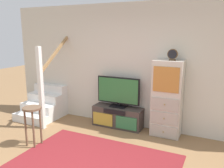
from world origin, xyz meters
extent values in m
cube|color=beige|center=(0.00, 2.46, 1.35)|extent=(6.40, 0.12, 2.70)
cube|color=maroon|center=(0.00, 0.60, 0.01)|extent=(2.60, 1.80, 0.01)
cube|color=#423833|center=(-0.30, 2.20, 0.23)|extent=(1.12, 0.36, 0.46)
cube|color=#B79333|center=(-0.58, 2.01, 0.19)|extent=(0.47, 0.02, 0.27)
cube|color=#337042|center=(-0.02, 2.01, 0.19)|extent=(0.47, 0.02, 0.27)
cube|color=black|center=(-0.30, 2.01, 0.40)|extent=(0.50, 0.02, 0.09)
cube|color=black|center=(-0.30, 2.22, 0.47)|extent=(0.36, 0.22, 0.02)
cylinder|color=black|center=(-0.30, 2.22, 0.51)|extent=(0.05, 0.05, 0.06)
cube|color=black|center=(-0.30, 2.22, 0.83)|extent=(0.98, 0.05, 0.59)
cube|color=#2D6B38|center=(-0.30, 2.19, 0.83)|extent=(0.93, 0.01, 0.54)
cube|color=beige|center=(0.77, 2.21, 0.77)|extent=(0.58, 0.34, 1.55)
cube|color=#ADA497|center=(0.77, 2.03, 0.14)|extent=(0.53, 0.02, 0.24)
sphere|color=olive|center=(0.77, 2.01, 0.14)|extent=(0.03, 0.03, 0.03)
cube|color=#ADA497|center=(0.77, 2.03, 0.43)|extent=(0.53, 0.02, 0.24)
sphere|color=olive|center=(0.77, 2.01, 0.43)|extent=(0.03, 0.03, 0.03)
cube|color=#ADA497|center=(0.77, 2.03, 0.71)|extent=(0.53, 0.02, 0.24)
sphere|color=olive|center=(0.77, 2.01, 0.71)|extent=(0.03, 0.03, 0.03)
cube|color=#BC7533|center=(0.77, 2.03, 1.20)|extent=(0.49, 0.02, 0.49)
cube|color=#4C3823|center=(0.84, 2.19, 1.56)|extent=(0.12, 0.08, 0.02)
cylinder|color=brown|center=(0.84, 2.19, 1.67)|extent=(0.20, 0.04, 0.20)
cylinder|color=black|center=(0.84, 2.16, 1.67)|extent=(0.17, 0.01, 0.17)
cube|color=white|center=(-2.25, 1.53, 0.10)|extent=(0.90, 0.26, 0.19)
cube|color=white|center=(-2.25, 1.79, 0.19)|extent=(0.90, 0.26, 0.38)
cube|color=white|center=(-2.25, 2.05, 0.29)|extent=(0.90, 0.26, 0.57)
cube|color=white|center=(-2.25, 2.31, 0.38)|extent=(0.90, 0.26, 0.76)
cube|color=white|center=(-2.25, 2.57, 0.47)|extent=(0.90, 0.26, 0.95)
cube|color=white|center=(-1.75, 1.40, 0.90)|extent=(0.09, 0.09, 1.80)
cube|color=#9E7547|center=(-1.75, 2.05, 1.70)|extent=(0.06, 1.33, 0.99)
cylinder|color=brown|center=(-1.45, 0.61, 0.35)|extent=(0.04, 0.04, 0.71)
cylinder|color=brown|center=(-1.26, 0.61, 0.35)|extent=(0.04, 0.04, 0.71)
cylinder|color=brown|center=(-1.45, 0.80, 0.35)|extent=(0.04, 0.04, 0.71)
cylinder|color=brown|center=(-1.26, 0.80, 0.35)|extent=(0.04, 0.04, 0.71)
cylinder|color=brown|center=(-1.35, 0.71, 0.72)|extent=(0.34, 0.34, 0.03)
camera|label=1|loc=(1.73, -2.35, 2.07)|focal=37.67mm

